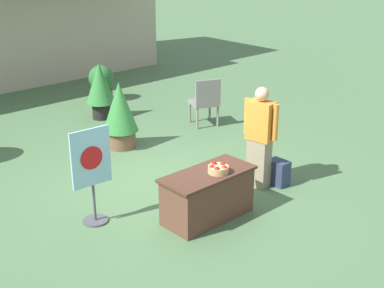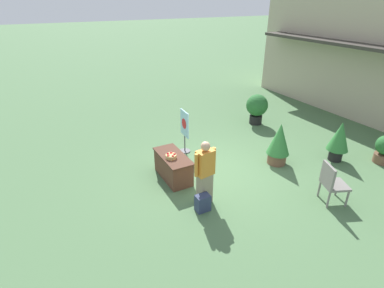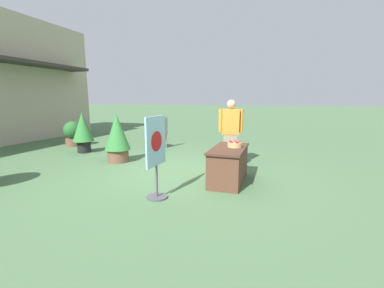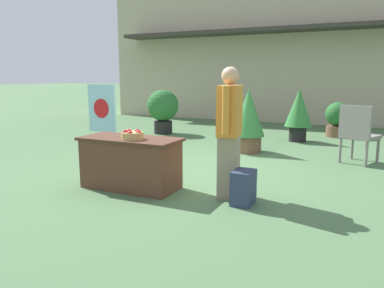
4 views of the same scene
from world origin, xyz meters
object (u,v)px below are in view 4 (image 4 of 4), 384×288
(backpack, at_px, (243,187))
(patio_chair, at_px, (358,131))
(display_table, at_px, (131,163))
(apple_basket, at_px, (132,135))
(poster_board, at_px, (102,121))
(person_visitor, at_px, (229,132))
(potted_plant_near_right, at_px, (248,119))
(potted_plant_far_right, at_px, (337,119))
(potted_plant_near_left, at_px, (299,111))
(potted_plant_far_left, at_px, (163,108))

(backpack, bearing_deg, patio_chair, 68.33)
(display_table, relative_size, apple_basket, 4.76)
(display_table, bearing_deg, poster_board, 141.85)
(person_visitor, xyz_separation_m, backpack, (0.27, -0.20, -0.64))
(potted_plant_near_right, bearing_deg, person_visitor, -77.63)
(apple_basket, xyz_separation_m, potted_plant_far_right, (2.11, 6.16, -0.30))
(display_table, height_order, potted_plant_near_left, potted_plant_near_left)
(display_table, distance_m, potted_plant_far_left, 5.08)
(patio_chair, relative_size, potted_plant_far_left, 0.88)
(person_visitor, xyz_separation_m, potted_plant_near_right, (-0.64, 2.93, -0.15))
(display_table, distance_m, apple_basket, 0.44)
(poster_board, distance_m, potted_plant_near_left, 4.74)
(patio_chair, relative_size, potted_plant_near_left, 0.82)
(potted_plant_far_left, distance_m, potted_plant_far_right, 4.58)
(display_table, height_order, apple_basket, apple_basket)
(apple_basket, xyz_separation_m, potted_plant_far_left, (-2.22, 4.70, -0.08))
(potted_plant_far_left, bearing_deg, apple_basket, -64.72)
(potted_plant_far_right, bearing_deg, potted_plant_near_right, -117.17)
(potted_plant_near_left, bearing_deg, person_visitor, -90.80)
(patio_chair, xyz_separation_m, potted_plant_near_right, (-2.07, 0.20, 0.11))
(person_visitor, distance_m, patio_chair, 3.09)
(potted_plant_far_right, bearing_deg, display_table, -110.12)
(display_table, distance_m, potted_plant_near_right, 3.24)
(apple_basket, relative_size, backpack, 0.70)
(person_visitor, bearing_deg, backpack, 133.97)
(person_visitor, relative_size, potted_plant_near_right, 1.28)
(potted_plant_far_left, bearing_deg, display_table, -65.33)
(potted_plant_far_left, xyz_separation_m, potted_plant_near_right, (2.84, -1.46, -0.00))
(potted_plant_near_left, bearing_deg, patio_chair, -55.07)
(backpack, bearing_deg, person_visitor, 143.04)
(backpack, xyz_separation_m, potted_plant_near_right, (-0.91, 3.13, 0.48))
(patio_chair, distance_m, potted_plant_near_right, 2.08)
(poster_board, height_order, potted_plant_near_right, poster_board)
(poster_board, xyz_separation_m, potted_plant_far_right, (3.49, 5.06, -0.31))
(display_table, distance_m, patio_chair, 4.07)
(apple_basket, bearing_deg, poster_board, 141.45)
(backpack, xyz_separation_m, potted_plant_far_left, (-3.75, 4.59, 0.49))
(potted_plant_near_right, bearing_deg, display_table, -102.97)
(person_visitor, relative_size, backpack, 3.96)
(potted_plant_far_left, relative_size, potted_plant_near_right, 0.92)
(potted_plant_far_left, distance_m, potted_plant_near_right, 3.19)
(apple_basket, bearing_deg, potted_plant_near_left, 75.13)
(person_visitor, bearing_deg, apple_basket, 5.05)
(patio_chair, xyz_separation_m, potted_plant_near_left, (-1.36, 1.95, 0.15))
(apple_basket, distance_m, backpack, 1.63)
(display_table, height_order, patio_chair, patio_chair)
(apple_basket, bearing_deg, potted_plant_far_left, 115.28)
(potted_plant_near_left, relative_size, potted_plant_near_right, 0.98)
(potted_plant_near_right, height_order, potted_plant_far_right, potted_plant_near_right)
(potted_plant_near_left, xyz_separation_m, potted_plant_near_right, (-0.71, -1.75, -0.04))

